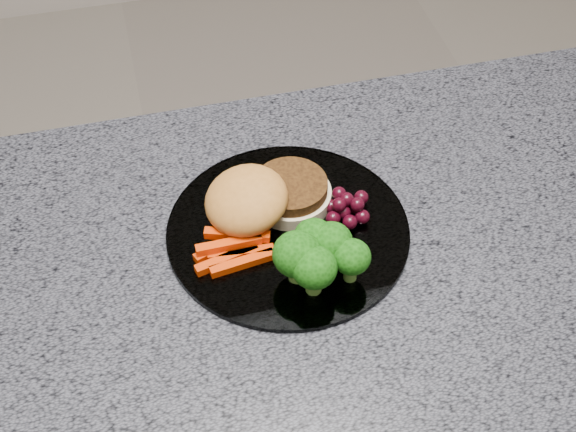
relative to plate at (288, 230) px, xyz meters
name	(u,v)px	position (x,y,z in m)	size (l,w,h in m)	color
countertop	(190,317)	(-0.12, -0.07, -0.02)	(1.20, 0.60, 0.04)	#4C4D56
plate	(288,230)	(0.00, 0.00, 0.00)	(0.26, 0.26, 0.01)	white
burger	(262,200)	(-0.02, 0.03, 0.02)	(0.17, 0.13, 0.05)	beige
carrot_sticks	(233,249)	(-0.06, -0.02, 0.01)	(0.08, 0.06, 0.02)	red
broccoli	(318,253)	(0.01, -0.07, 0.04)	(0.10, 0.08, 0.06)	#558530
grape_bunch	(345,207)	(0.06, 0.01, 0.01)	(0.06, 0.05, 0.03)	black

